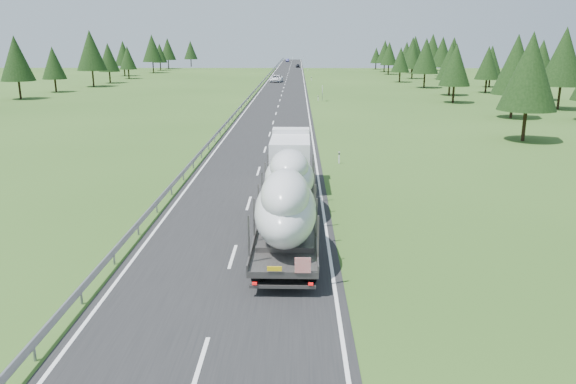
{
  "coord_description": "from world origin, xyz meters",
  "views": [
    {
      "loc": [
        3.04,
        -15.72,
        9.86
      ],
      "look_at": [
        2.55,
        13.01,
        2.11
      ],
      "focal_mm": 35.0,
      "sensor_mm": 36.0,
      "label": 1
    }
  ],
  "objects_px": {
    "highway_sign": "(322,90)",
    "boat_truck": "(288,183)",
    "distant_van": "(276,79)",
    "distant_car_blue": "(287,60)",
    "distant_car_dark": "(298,66)"
  },
  "relations": [
    {
      "from": "highway_sign",
      "to": "boat_truck",
      "type": "height_order",
      "value": "boat_truck"
    },
    {
      "from": "highway_sign",
      "to": "distant_car_dark",
      "type": "distance_m",
      "value": 124.38
    },
    {
      "from": "distant_van",
      "to": "distant_car_dark",
      "type": "xyz_separation_m",
      "value": [
        5.29,
        79.15,
        -0.19
      ]
    },
    {
      "from": "boat_truck",
      "to": "distant_van",
      "type": "height_order",
      "value": "boat_truck"
    },
    {
      "from": "highway_sign",
      "to": "distant_car_blue",
      "type": "relative_size",
      "value": 0.57
    },
    {
      "from": "distant_van",
      "to": "distant_car_blue",
      "type": "relative_size",
      "value": 1.34
    },
    {
      "from": "boat_truck",
      "to": "distant_van",
      "type": "relative_size",
      "value": 3.33
    },
    {
      "from": "highway_sign",
      "to": "distant_van",
      "type": "height_order",
      "value": "highway_sign"
    },
    {
      "from": "distant_car_dark",
      "to": "distant_car_blue",
      "type": "xyz_separation_m",
      "value": [
        -5.05,
        60.05,
        0.09
      ]
    },
    {
      "from": "highway_sign",
      "to": "distant_van",
      "type": "relative_size",
      "value": 0.42
    },
    {
      "from": "distant_van",
      "to": "distant_car_dark",
      "type": "distance_m",
      "value": 79.33
    },
    {
      "from": "distant_car_dark",
      "to": "distant_car_blue",
      "type": "bearing_deg",
      "value": 94.86
    },
    {
      "from": "highway_sign",
      "to": "distant_car_dark",
      "type": "height_order",
      "value": "highway_sign"
    },
    {
      "from": "distant_van",
      "to": "distant_car_blue",
      "type": "xyz_separation_m",
      "value": [
        0.23,
        139.2,
        -0.1
      ]
    },
    {
      "from": "highway_sign",
      "to": "boat_truck",
      "type": "bearing_deg",
      "value": -94.03
    }
  ]
}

